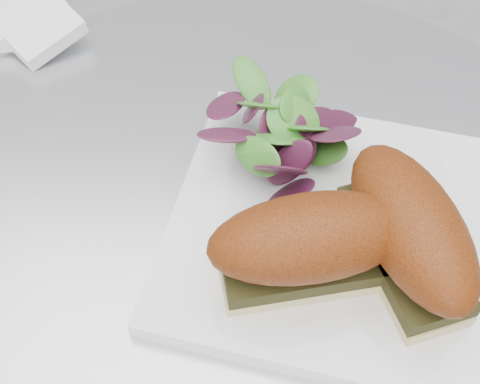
{
  "coord_description": "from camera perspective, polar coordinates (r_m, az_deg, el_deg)",
  "views": [
    {
      "loc": [
        0.02,
        -0.3,
        1.2
      ],
      "look_at": [
        -0.01,
        0.03,
        0.77
      ],
      "focal_mm": 50.0,
      "sensor_mm": 36.0,
      "label": 1
    }
  ],
  "objects": [
    {
      "name": "table",
      "position": [
        0.78,
        0.82,
        -14.27
      ],
      "size": [
        0.7,
        0.7,
        0.73
      ],
      "color": "silver",
      "rests_on": "ground"
    },
    {
      "name": "plate",
      "position": [
        0.56,
        7.38,
        -3.18
      ],
      "size": [
        0.29,
        0.29,
        0.02
      ],
      "primitive_type": "cube",
      "rotation": [
        0.0,
        0.0,
        -0.14
      ],
      "color": "white",
      "rests_on": "table"
    },
    {
      "name": "sandwich_left",
      "position": [
        0.49,
        5.99,
        -4.44
      ],
      "size": [
        0.17,
        0.11,
        0.08
      ],
      "rotation": [
        0.0,
        0.0,
        0.29
      ],
      "color": "beige",
      "rests_on": "plate"
    },
    {
      "name": "sandwich_right",
      "position": [
        0.51,
        14.28,
        -3.34
      ],
      "size": [
        0.13,
        0.17,
        0.08
      ],
      "rotation": [
        0.0,
        0.0,
        -1.15
      ],
      "color": "beige",
      "rests_on": "plate"
    },
    {
      "name": "salad",
      "position": [
        0.58,
        3.51,
        5.28
      ],
      "size": [
        0.12,
        0.12,
        0.05
      ],
      "primitive_type": null,
      "color": "#4C912F",
      "rests_on": "plate"
    },
    {
      "name": "napkin",
      "position": [
        0.77,
        -17.85,
        13.22
      ],
      "size": [
        0.15,
        0.15,
        0.02
      ],
      "primitive_type": null,
      "rotation": [
        0.0,
        0.0,
        -0.19
      ],
      "color": "white",
      "rests_on": "table"
    }
  ]
}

